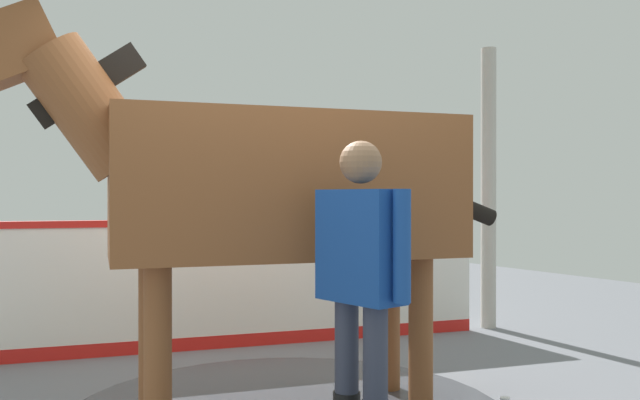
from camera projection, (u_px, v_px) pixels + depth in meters
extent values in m
cube|color=white|center=(231.00, 286.00, 6.12)|extent=(4.88, 1.18, 1.12)
cube|color=red|center=(231.00, 222.00, 6.12)|extent=(4.88, 1.20, 0.06)
cube|color=red|center=(231.00, 341.00, 6.12)|extent=(4.88, 1.19, 0.12)
cylinder|color=#B7B2A8|center=(488.00, 188.00, 7.04)|extent=(0.16, 0.16, 2.97)
cube|color=brown|center=(287.00, 186.00, 4.29)|extent=(2.35, 1.38, 0.91)
cylinder|color=brown|center=(158.00, 352.00, 3.79)|extent=(0.16, 0.16, 1.00)
cylinder|color=brown|center=(151.00, 335.00, 4.26)|extent=(0.16, 0.16, 1.00)
cylinder|color=brown|center=(421.00, 333.00, 4.32)|extent=(0.16, 0.16, 1.00)
cylinder|color=brown|center=(389.00, 320.00, 4.79)|extent=(0.16, 0.16, 1.00)
cylinder|color=brown|center=(88.00, 108.00, 3.90)|extent=(0.85, 0.57, 0.87)
cube|color=black|center=(88.00, 85.00, 3.90)|extent=(0.66, 0.21, 0.53)
cube|color=brown|center=(6.00, 49.00, 3.76)|extent=(0.70, 0.42, 0.56)
cylinder|color=black|center=(451.00, 201.00, 4.67)|extent=(0.71, 0.27, 0.35)
cylinder|color=#383D51|center=(347.00, 345.00, 3.58)|extent=(0.13, 0.13, 0.50)
cylinder|color=#383D51|center=(375.00, 353.00, 3.42)|extent=(0.13, 0.13, 0.50)
cube|color=#19479E|center=(361.00, 246.00, 3.50)|extent=(0.29, 0.52, 0.59)
cylinder|color=#19479E|center=(325.00, 240.00, 3.72)|extent=(0.09, 0.09, 0.56)
cylinder|color=#19479E|center=(402.00, 246.00, 3.27)|extent=(0.09, 0.09, 0.56)
sphere|color=#936B4C|center=(361.00, 162.00, 3.50)|extent=(0.23, 0.23, 0.23)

